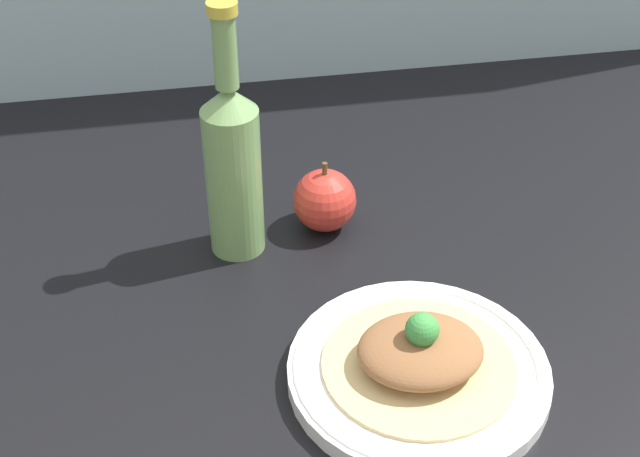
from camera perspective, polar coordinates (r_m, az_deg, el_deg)
ground_plane at (r=95.04cm, az=-0.93°, el=-6.17°), size 180.00×110.00×4.00cm
plate at (r=86.32cm, az=6.31°, el=-9.05°), size 25.05×25.05×2.15cm
plated_food at (r=84.59cm, az=6.42°, el=-7.90°), size 18.52×18.52×6.35cm
cider_bottle at (r=96.15cm, az=-5.61°, el=4.20°), size 6.18×6.18×29.36cm
apple at (r=103.00cm, az=0.30°, el=1.82°), size 7.39×7.39×8.80cm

